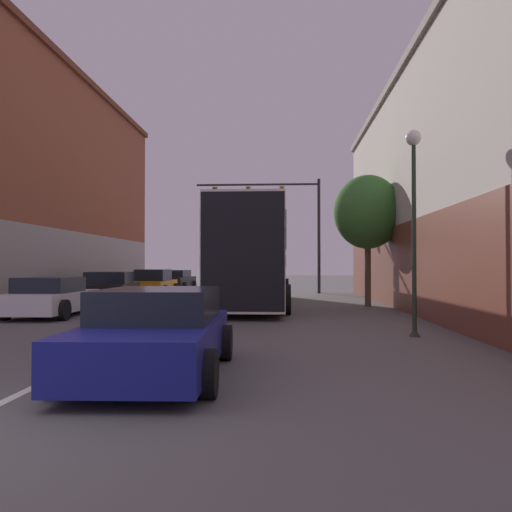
{
  "coord_description": "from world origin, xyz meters",
  "views": [
    {
      "loc": [
        3.3,
        -4.51,
        1.6
      ],
      "look_at": [
        2.24,
        13.87,
        1.97
      ],
      "focal_mm": 35.0,
      "sensor_mm": 36.0,
      "label": 1
    }
  ],
  "objects_px": {
    "traffic_signal_gantry": "(279,209)",
    "street_tree_near": "(368,212)",
    "bus": "(255,253)",
    "parked_car_left_mid": "(51,298)",
    "parked_car_left_far": "(176,280)",
    "parked_car_left_distant": "(110,288)",
    "street_lamp": "(414,206)",
    "parked_car_left_near": "(154,283)",
    "hatchback_foreground": "(156,334)"
  },
  "relations": [
    {
      "from": "bus",
      "to": "parked_car_left_distant",
      "type": "distance_m",
      "value": 6.89
    },
    {
      "from": "parked_car_left_mid",
      "to": "parked_car_left_near",
      "type": "bearing_deg",
      "value": -2.57
    },
    {
      "from": "parked_car_left_near",
      "to": "street_lamp",
      "type": "distance_m",
      "value": 18.74
    },
    {
      "from": "parked_car_left_mid",
      "to": "bus",
      "type": "bearing_deg",
      "value": -54.16
    },
    {
      "from": "parked_car_left_distant",
      "to": "parked_car_left_far",
      "type": "bearing_deg",
      "value": -9.05
    },
    {
      "from": "parked_car_left_distant",
      "to": "street_tree_near",
      "type": "relative_size",
      "value": 0.77
    },
    {
      "from": "traffic_signal_gantry",
      "to": "street_tree_near",
      "type": "xyz_separation_m",
      "value": [
        3.64,
        -9.39,
        -1.24
      ]
    },
    {
      "from": "parked_car_left_near",
      "to": "hatchback_foreground",
      "type": "bearing_deg",
      "value": -165.25
    },
    {
      "from": "parked_car_left_near",
      "to": "parked_car_left_far",
      "type": "xyz_separation_m",
      "value": [
        0.0,
        5.43,
        -0.02
      ]
    },
    {
      "from": "parked_car_left_near",
      "to": "street_tree_near",
      "type": "relative_size",
      "value": 0.79
    },
    {
      "from": "street_lamp",
      "to": "street_tree_near",
      "type": "bearing_deg",
      "value": 87.59
    },
    {
      "from": "parked_car_left_near",
      "to": "traffic_signal_gantry",
      "type": "xyz_separation_m",
      "value": [
        6.83,
        2.25,
        4.3
      ]
    },
    {
      "from": "street_lamp",
      "to": "street_tree_near",
      "type": "height_order",
      "value": "street_tree_near"
    },
    {
      "from": "street_lamp",
      "to": "street_tree_near",
      "type": "distance_m",
      "value": 8.5
    },
    {
      "from": "parked_car_left_distant",
      "to": "hatchback_foreground",
      "type": "bearing_deg",
      "value": -164.1
    },
    {
      "from": "parked_car_left_far",
      "to": "parked_car_left_distant",
      "type": "relative_size",
      "value": 1.17
    },
    {
      "from": "hatchback_foreground",
      "to": "parked_car_left_near",
      "type": "bearing_deg",
      "value": 13.04
    },
    {
      "from": "parked_car_left_distant",
      "to": "street_lamp",
      "type": "distance_m",
      "value": 14.99
    },
    {
      "from": "parked_car_left_near",
      "to": "parked_car_left_far",
      "type": "bearing_deg",
      "value": -0.22
    },
    {
      "from": "hatchback_foreground",
      "to": "parked_car_left_far",
      "type": "distance_m",
      "value": 25.8
    },
    {
      "from": "parked_car_left_mid",
      "to": "parked_car_left_far",
      "type": "xyz_separation_m",
      "value": [
        0.19,
        17.13,
        0.04
      ]
    },
    {
      "from": "hatchback_foreground",
      "to": "street_lamp",
      "type": "height_order",
      "value": "street_lamp"
    },
    {
      "from": "hatchback_foreground",
      "to": "parked_car_left_distant",
      "type": "height_order",
      "value": "parked_car_left_distant"
    },
    {
      "from": "bus",
      "to": "street_tree_near",
      "type": "height_order",
      "value": "street_tree_near"
    },
    {
      "from": "parked_car_left_distant",
      "to": "street_tree_near",
      "type": "height_order",
      "value": "street_tree_near"
    },
    {
      "from": "parked_car_left_near",
      "to": "traffic_signal_gantry",
      "type": "bearing_deg",
      "value": -71.99
    },
    {
      "from": "parked_car_left_mid",
      "to": "parked_car_left_far",
      "type": "distance_m",
      "value": 17.13
    },
    {
      "from": "bus",
      "to": "parked_car_left_mid",
      "type": "relative_size",
      "value": 3.07
    },
    {
      "from": "parked_car_left_mid",
      "to": "street_tree_near",
      "type": "relative_size",
      "value": 0.75
    },
    {
      "from": "bus",
      "to": "traffic_signal_gantry",
      "type": "bearing_deg",
      "value": -5.45
    },
    {
      "from": "parked_car_left_distant",
      "to": "street_tree_near",
      "type": "distance_m",
      "value": 11.59
    },
    {
      "from": "traffic_signal_gantry",
      "to": "street_tree_near",
      "type": "relative_size",
      "value": 1.41
    },
    {
      "from": "parked_car_left_far",
      "to": "street_tree_near",
      "type": "distance_m",
      "value": 16.65
    },
    {
      "from": "bus",
      "to": "parked_car_left_far",
      "type": "distance_m",
      "value": 13.84
    },
    {
      "from": "parked_car_left_mid",
      "to": "street_tree_near",
      "type": "xyz_separation_m",
      "value": [
        10.66,
        4.55,
        3.12
      ]
    },
    {
      "from": "parked_car_left_near",
      "to": "parked_car_left_distant",
      "type": "height_order",
      "value": "parked_car_left_near"
    },
    {
      "from": "street_lamp",
      "to": "parked_car_left_mid",
      "type": "bearing_deg",
      "value": 159.21
    },
    {
      "from": "parked_car_left_near",
      "to": "parked_car_left_mid",
      "type": "distance_m",
      "value": 11.7
    },
    {
      "from": "street_lamp",
      "to": "parked_car_left_far",
      "type": "bearing_deg",
      "value": 115.66
    },
    {
      "from": "hatchback_foreground",
      "to": "parked_car_left_distant",
      "type": "xyz_separation_m",
      "value": [
        -5.85,
        14.49,
        0.03
      ]
    },
    {
      "from": "hatchback_foreground",
      "to": "street_lamp",
      "type": "xyz_separation_m",
      "value": [
        4.82,
        4.22,
        2.35
      ]
    },
    {
      "from": "parked_car_left_near",
      "to": "street_lamp",
      "type": "bearing_deg",
      "value": -147.26
    },
    {
      "from": "parked_car_left_mid",
      "to": "parked_car_left_distant",
      "type": "bearing_deg",
      "value": 1.65
    },
    {
      "from": "parked_car_left_far",
      "to": "traffic_signal_gantry",
      "type": "height_order",
      "value": "traffic_signal_gantry"
    },
    {
      "from": "parked_car_left_mid",
      "to": "street_lamp",
      "type": "relative_size",
      "value": 0.83
    },
    {
      "from": "parked_car_left_far",
      "to": "street_tree_near",
      "type": "xyz_separation_m",
      "value": [
        10.46,
        -12.58,
        3.08
      ]
    },
    {
      "from": "parked_car_left_mid",
      "to": "traffic_signal_gantry",
      "type": "relative_size",
      "value": 0.53
    },
    {
      "from": "hatchback_foreground",
      "to": "bus",
      "type": "bearing_deg",
      "value": -4.92
    },
    {
      "from": "street_tree_near",
      "to": "traffic_signal_gantry",
      "type": "bearing_deg",
      "value": 111.16
    },
    {
      "from": "parked_car_left_far",
      "to": "traffic_signal_gantry",
      "type": "bearing_deg",
      "value": -113.22
    }
  ]
}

